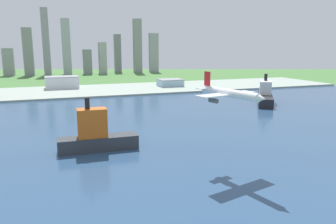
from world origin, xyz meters
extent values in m
plane|color=#47783B|center=(0.00, 300.00, 0.00)|extent=(2400.00, 2400.00, 0.00)
cube|color=#2D4C70|center=(0.00, 240.00, 0.07)|extent=(840.00, 360.00, 0.15)
cube|color=#98A79A|center=(0.00, 490.00, 1.25)|extent=(840.00, 140.00, 2.50)
cylinder|color=white|center=(34.14, 130.34, 43.58)|extent=(13.82, 39.74, 4.50)
cone|color=white|center=(39.30, 109.25, 43.58)|extent=(5.33, 5.82, 4.27)
cube|color=white|center=(33.67, 132.27, 42.90)|extent=(37.55, 17.18, 0.50)
cube|color=red|center=(29.89, 147.74, 48.53)|extent=(1.62, 4.76, 10.80)
cube|color=white|center=(29.89, 147.74, 44.48)|extent=(13.81, 7.38, 0.36)
cylinder|color=#4C4F54|center=(43.88, 133.54, 40.43)|extent=(3.73, 6.00, 2.47)
cylinder|color=#4C4F54|center=(24.02, 128.68, 40.43)|extent=(3.73, 6.00, 2.47)
cube|color=black|center=(188.06, 304.48, 5.45)|extent=(54.68, 69.70, 10.60)
cube|color=silver|center=(194.01, 313.18, 18.63)|extent=(25.98, 29.40, 15.75)
cylinder|color=black|center=(196.09, 316.21, 30.74)|extent=(3.81, 3.81, 8.48)
cube|color=#2D3338|center=(-27.19, 191.73, 4.84)|extent=(52.39, 14.91, 9.38)
cube|color=#BF5919|center=(-30.65, 191.86, 18.96)|extent=(19.09, 11.61, 18.87)
cylinder|color=black|center=(-33.25, 191.95, 32.14)|extent=(3.12, 3.12, 7.50)
cube|color=silver|center=(-36.46, 526.79, 11.37)|extent=(50.36, 34.05, 17.74)
cube|color=gray|center=(-36.46, 526.79, 20.84)|extent=(51.36, 34.73, 1.20)
cube|color=#99BCD1|center=(135.45, 491.60, 7.84)|extent=(38.52, 31.94, 10.67)
cube|color=gray|center=(135.45, 491.60, 13.77)|extent=(39.29, 32.58, 1.20)
cube|color=#959497|center=(-143.03, 835.23, 32.32)|extent=(23.90, 24.12, 64.64)
cube|color=gray|center=(-97.56, 819.00, 55.51)|extent=(21.60, 27.05, 111.02)
cube|color=gray|center=(-57.04, 820.26, 78.58)|extent=(16.41, 18.53, 157.16)
cube|color=#A3A5AD|center=(-10.76, 829.12, 67.17)|extent=(19.19, 27.33, 134.34)
cube|color=gray|center=(36.93, 819.84, 30.61)|extent=(19.88, 24.55, 61.22)
cube|color=#A1A1A5|center=(75.41, 822.73, 39.29)|extent=(17.69, 25.66, 78.58)
cube|color=gray|center=(119.51, 848.52, 49.86)|extent=(16.20, 18.48, 99.72)
cube|color=gray|center=(167.92, 824.80, 69.17)|extent=(19.49, 20.22, 138.35)
cube|color=#9A98A3|center=(212.36, 824.44, 51.43)|extent=(23.70, 14.01, 102.86)
camera|label=1|loc=(-54.96, -19.00, 67.82)|focal=34.75mm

